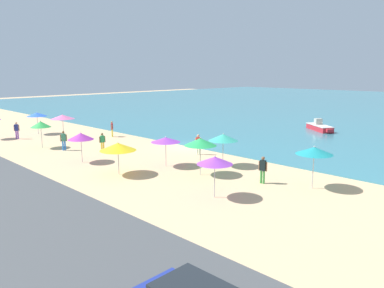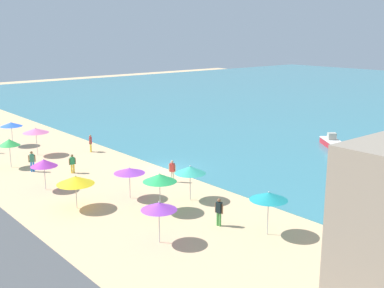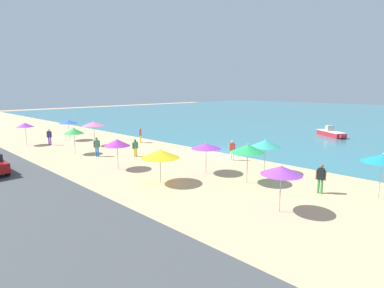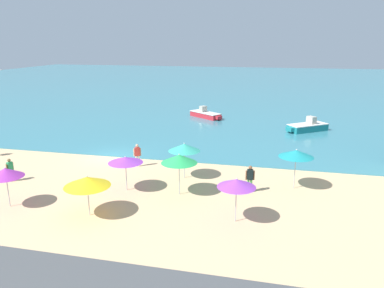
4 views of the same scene
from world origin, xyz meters
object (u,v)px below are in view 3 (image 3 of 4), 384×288
Objects in this scene: beach_umbrella_6 at (383,158)px; bather_3 at (321,177)px; beach_umbrella_4 at (248,148)px; beach_umbrella_3 at (281,170)px; beach_umbrella_1 at (265,143)px; beach_umbrella_2 at (68,122)px; beach_umbrella_9 at (117,143)px; beach_umbrella_10 at (25,125)px; beach_umbrella_7 at (160,154)px; bather_0 at (140,134)px; bather_2 at (232,149)px; skiff_nearshore at (331,133)px; beach_umbrella_8 at (74,131)px; beach_umbrella_0 at (206,146)px; bather_4 at (135,147)px; bather_1 at (49,136)px; beach_umbrella_5 at (94,124)px; bather_5 at (97,146)px.

beach_umbrella_6 reaches higher than bather_3.
bather_3 is at bearing 17.35° from beach_umbrella_4.
beach_umbrella_3 is 4.30m from bather_3.
beach_umbrella_1 is 24.26m from beach_umbrella_2.
beach_umbrella_10 is (-15.71, -1.42, 0.16)m from beach_umbrella_9.
beach_umbrella_9 is at bearing -156.58° from beach_umbrella_4.
bather_0 is at bearing 148.26° from beach_umbrella_7.
beach_umbrella_1 is 1.43× the size of bather_3.
bather_2 is at bearing 138.64° from beach_umbrella_3.
beach_umbrella_1 is 1.49× the size of bather_0.
beach_umbrella_1 is 20.97m from skiff_nearshore.
beach_umbrella_10 is at bearing -161.35° from beach_umbrella_1.
beach_umbrella_7 is 0.97× the size of beach_umbrella_8.
bather_3 is at bearing -7.68° from bather_0.
beach_umbrella_4 is (3.43, 0.10, 0.28)m from beach_umbrella_0.
bather_4 is at bearing -146.14° from bather_2.
bather_3 is at bearing 21.55° from beach_umbrella_9.
beach_umbrella_3 is 1.39× the size of bather_3.
bather_1 is at bearing -156.70° from bather_2.
beach_umbrella_10 is 29.64m from bather_3.
beach_umbrella_6 is at bearing 6.29° from beach_umbrella_5.
bather_2 is (20.26, 9.72, -1.23)m from beach_umbrella_10.
bather_5 is (-9.69, -7.20, 0.00)m from bather_2.
beach_umbrella_2 reaches higher than beach_umbrella_7.
bather_0 is at bearing 176.23° from beach_umbrella_6.
bather_0 is 1.06× the size of bather_4.
beach_umbrella_2 is 4.61m from beach_umbrella_10.
bather_1 is 1.12× the size of bather_4.
beach_umbrella_3 is 0.93× the size of beach_umbrella_4.
bather_4 is (-18.50, -3.00, -1.44)m from beach_umbrella_6.
bather_5 is at bearing -112.84° from skiff_nearshore.
beach_umbrella_6 is 18.80m from bather_4.
bather_2 is at bearing 160.16° from bather_3.
beach_umbrella_2 is at bearing 168.56° from bather_5.
beach_umbrella_3 is at bearing 5.02° from beach_umbrella_10.
beach_umbrella_7 is at bearing -92.12° from skiff_nearshore.
beach_umbrella_3 is 0.96× the size of beach_umbrella_10.
beach_umbrella_2 is 5.24m from beach_umbrella_5.
beach_umbrella_1 is at bearing 126.38° from beach_umbrella_3.
beach_umbrella_4 is 1.10× the size of beach_umbrella_9.
beach_umbrella_2 is at bearing 117.55° from bather_1.
beach_umbrella_5 is 1.11× the size of beach_umbrella_9.
beach_umbrella_2 is at bearing 175.74° from beach_umbrella_3.
beach_umbrella_3 is at bearing -41.36° from bather_2.
beach_umbrella_1 is 25.62m from beach_umbrella_10.
bather_5 is at bearing -167.37° from bather_3.
beach_umbrella_8 is 8.27m from beach_umbrella_10.
bather_5 is (-14.12, -2.80, -1.30)m from beach_umbrella_4.
beach_umbrella_7 is at bearing -98.80° from beach_umbrella_0.
beach_umbrella_2 is 28.26m from beach_umbrella_3.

